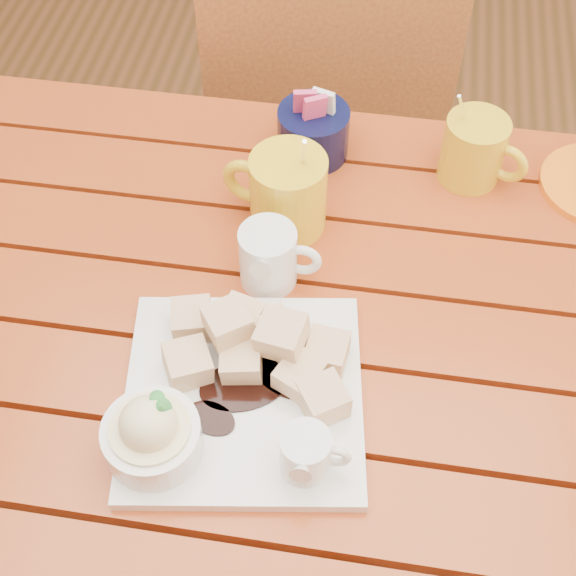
% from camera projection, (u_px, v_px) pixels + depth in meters
% --- Properties ---
extents(ground, '(5.00, 5.00, 0.00)m').
position_uv_depth(ground, '(263.00, 533.00, 1.59)').
color(ground, brown).
rests_on(ground, ground).
extents(table, '(1.20, 0.79, 0.75)m').
position_uv_depth(table, '(252.00, 359.00, 1.08)').
color(table, '#944013').
rests_on(table, ground).
extents(dessert_plate, '(0.30, 0.30, 0.11)m').
position_uv_depth(dessert_plate, '(227.00, 396.00, 0.89)').
color(dessert_plate, white).
rests_on(dessert_plate, table).
extents(coffee_mug_left, '(0.14, 0.10, 0.17)m').
position_uv_depth(coffee_mug_left, '(286.00, 191.00, 1.04)').
color(coffee_mug_left, gold).
rests_on(coffee_mug_left, table).
extents(coffee_mug_right, '(0.12, 0.09, 0.15)m').
position_uv_depth(coffee_mug_right, '(475.00, 150.00, 1.10)').
color(coffee_mug_right, gold).
rests_on(coffee_mug_right, table).
extents(cream_pitcher, '(0.10, 0.09, 0.09)m').
position_uv_depth(cream_pitcher, '(270.00, 257.00, 0.99)').
color(cream_pitcher, white).
rests_on(cream_pitcher, table).
extents(sugar_caddy, '(0.10, 0.10, 0.11)m').
position_uv_depth(sugar_caddy, '(313.00, 132.00, 1.14)').
color(sugar_caddy, black).
rests_on(sugar_caddy, table).
extents(chair_far, '(0.52, 0.52, 0.92)m').
position_uv_depth(chair_far, '(320.00, 118.00, 1.57)').
color(chair_far, brown).
rests_on(chair_far, ground).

